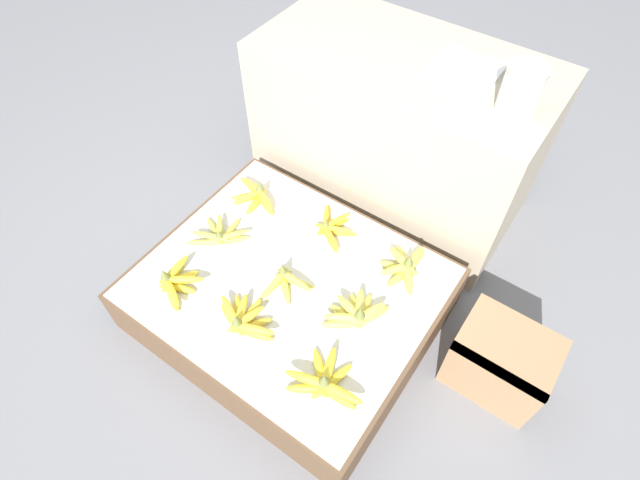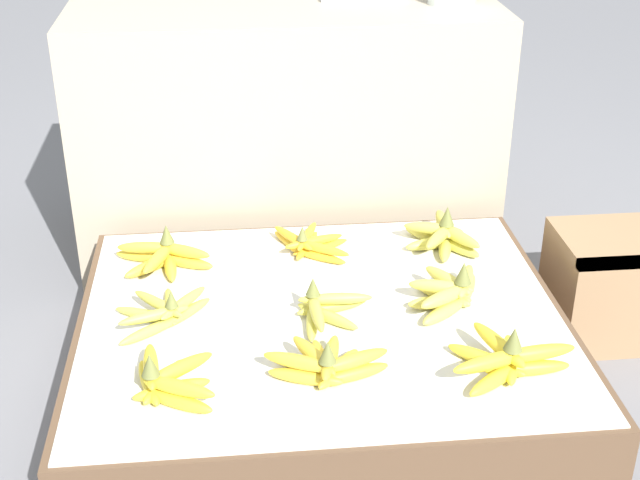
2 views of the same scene
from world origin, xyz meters
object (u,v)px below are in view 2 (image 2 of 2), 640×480
at_px(banana_bunch_front_midleft, 324,364).
at_px(banana_bunch_front_left, 166,381).
at_px(banana_bunch_front_midright, 507,359).
at_px(banana_bunch_back_left, 163,256).
at_px(banana_bunch_back_midleft, 309,244).
at_px(banana_bunch_back_midright, 443,235).
at_px(banana_bunch_middle_midleft, 324,309).
at_px(wooden_crate, 618,285).
at_px(banana_bunch_middle_left, 165,312).
at_px(banana_bunch_middle_midright, 450,291).

bearing_deg(banana_bunch_front_midleft, banana_bunch_front_left, -175.35).
height_order(banana_bunch_front_midright, banana_bunch_back_left, banana_bunch_front_midright).
xyz_separation_m(banana_bunch_back_midleft, banana_bunch_back_midright, (0.33, -0.00, 0.01)).
distance_m(banana_bunch_front_left, banana_bunch_front_midright, 0.65).
bearing_deg(banana_bunch_back_midright, banana_bunch_middle_midleft, -137.19).
relative_size(banana_bunch_front_left, banana_bunch_front_midleft, 0.78).
bearing_deg(banana_bunch_back_left, banana_bunch_front_left, -86.27).
distance_m(banana_bunch_front_left, banana_bunch_back_left, 0.49).
bearing_deg(banana_bunch_back_midleft, wooden_crate, -5.88).
bearing_deg(banana_bunch_back_left, banana_bunch_middle_midleft, -36.95).
bearing_deg(banana_bunch_front_midright, banana_bunch_front_midleft, 176.28).
distance_m(banana_bunch_front_midright, banana_bunch_middle_left, 0.71).
distance_m(banana_bunch_front_left, banana_bunch_front_midleft, 0.30).
distance_m(banana_bunch_front_left, banana_bunch_middle_midright, 0.65).
xyz_separation_m(banana_bunch_back_left, banana_bunch_back_midright, (0.67, 0.04, 0.00)).
bearing_deg(banana_bunch_middle_midright, banana_bunch_back_midleft, 136.76).
relative_size(wooden_crate, banana_bunch_front_midright, 1.23).
height_order(wooden_crate, banana_bunch_middle_midright, banana_bunch_middle_midright).
relative_size(banana_bunch_front_midleft, banana_bunch_back_midright, 1.12).
distance_m(wooden_crate, banana_bunch_back_midleft, 0.77).
bearing_deg(banana_bunch_back_midleft, banana_bunch_front_left, -120.60).
relative_size(banana_bunch_middle_left, banana_bunch_middle_midleft, 1.33).
xyz_separation_m(wooden_crate, banana_bunch_back_midright, (-0.43, 0.07, 0.12)).
xyz_separation_m(banana_bunch_front_midleft, banana_bunch_middle_left, (-0.31, 0.23, -0.01)).
xyz_separation_m(banana_bunch_middle_left, banana_bunch_middle_midleft, (0.33, -0.03, 0.00)).
distance_m(banana_bunch_middle_midright, banana_bunch_back_midright, 0.27).
bearing_deg(banana_bunch_middle_left, wooden_crate, 10.21).
relative_size(banana_bunch_front_midright, banana_bunch_back_midright, 1.16).
bearing_deg(banana_bunch_middle_left, banana_bunch_back_left, 93.67).
height_order(wooden_crate, banana_bunch_front_left, banana_bunch_front_left).
distance_m(banana_bunch_front_midright, banana_bunch_back_left, 0.84).
xyz_separation_m(banana_bunch_front_midright, banana_bunch_middle_midright, (-0.05, 0.26, 0.00)).
height_order(banana_bunch_front_left, banana_bunch_middle_midleft, banana_bunch_front_left).
bearing_deg(banana_bunch_front_left, banana_bunch_back_midright, 39.35).
distance_m(banana_bunch_front_midright, banana_bunch_middle_midleft, 0.40).
bearing_deg(banana_bunch_back_left, banana_bunch_front_midleft, -54.69).
xyz_separation_m(wooden_crate, banana_bunch_middle_left, (-1.09, -0.20, 0.11)).
relative_size(banana_bunch_front_midright, banana_bunch_middle_left, 1.16).
xyz_separation_m(banana_bunch_middle_midright, banana_bunch_back_midright, (0.04, 0.26, -0.00)).
relative_size(banana_bunch_middle_left, banana_bunch_middle_midright, 1.04).
bearing_deg(banana_bunch_back_midleft, banana_bunch_front_midleft, -91.70).
bearing_deg(banana_bunch_middle_midleft, banana_bunch_back_left, 143.05).
bearing_deg(banana_bunch_front_midright, banana_bunch_middle_midleft, 145.70).
height_order(banana_bunch_back_midleft, banana_bunch_back_midright, banana_bunch_back_midright).
relative_size(wooden_crate, banana_bunch_middle_midleft, 1.91).
distance_m(banana_bunch_middle_left, banana_bunch_middle_midright, 0.61).
xyz_separation_m(banana_bunch_middle_midright, banana_bunch_back_left, (-0.63, 0.23, -0.00)).
relative_size(banana_bunch_front_left, banana_bunch_middle_left, 0.88).
xyz_separation_m(banana_bunch_middle_midleft, banana_bunch_back_midleft, (-0.01, 0.30, -0.00)).
relative_size(banana_bunch_front_midright, banana_bunch_middle_midleft, 1.55).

